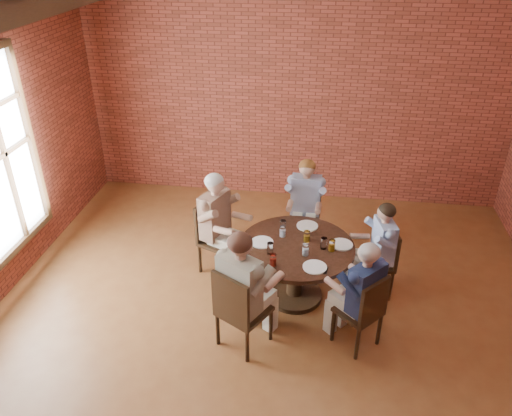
# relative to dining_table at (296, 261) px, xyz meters

# --- Properties ---
(floor) EXTENTS (7.00, 7.00, 0.00)m
(floor) POSITION_rel_dining_table_xyz_m (-0.25, -0.84, -0.53)
(floor) COLOR brown
(floor) RESTS_ON ground
(ceiling) EXTENTS (7.00, 7.00, 0.00)m
(ceiling) POSITION_rel_dining_table_xyz_m (-0.25, -0.84, 2.87)
(ceiling) COLOR silver
(ceiling) RESTS_ON wall_back
(wall_back) EXTENTS (7.00, 0.00, 7.00)m
(wall_back) POSITION_rel_dining_table_xyz_m (-0.25, 2.66, 1.17)
(wall_back) COLOR #973D2B
(wall_back) RESTS_ON ground
(dining_table) EXTENTS (1.34, 1.34, 0.75)m
(dining_table) POSITION_rel_dining_table_xyz_m (0.00, 0.00, 0.00)
(dining_table) COLOR #321F10
(dining_table) RESTS_ON floor
(chair_a) EXTENTS (0.46, 0.46, 0.89)m
(chair_a) POSITION_rel_dining_table_xyz_m (1.01, 0.23, -0.04)
(chair_a) COLOR #321F10
(chair_a) RESTS_ON floor
(diner_a) EXTENTS (0.67, 0.59, 1.24)m
(diner_a) POSITION_rel_dining_table_xyz_m (0.94, 0.22, 0.09)
(diner_a) COLOR #4367B0
(diner_a) RESTS_ON floor
(chair_b) EXTENTS (0.43, 0.43, 0.92)m
(chair_b) POSITION_rel_dining_table_xyz_m (0.04, 1.19, -0.03)
(chair_b) COLOR #321F10
(chair_b) RESTS_ON floor
(diner_b) EXTENTS (0.53, 0.65, 1.30)m
(diner_b) POSITION_rel_dining_table_xyz_m (0.04, 1.11, 0.12)
(diner_b) COLOR #838CA7
(diner_b) RESTS_ON floor
(chair_c) EXTENTS (0.58, 0.58, 0.96)m
(chair_c) POSITION_rel_dining_table_xyz_m (-1.08, 0.46, -0.01)
(chair_c) COLOR #321F10
(chair_c) RESTS_ON floor
(diner_c) EXTENTS (0.84, 0.77, 1.37)m
(diner_c) POSITION_rel_dining_table_xyz_m (-1.00, 0.43, 0.15)
(diner_c) COLOR brown
(diner_c) RESTS_ON floor
(chair_d) EXTENTS (0.63, 0.63, 0.98)m
(chair_d) POSITION_rel_dining_table_xyz_m (-0.53, -0.91, -0.00)
(chair_d) COLOR #321F10
(chair_d) RESTS_ON floor
(diner_d) EXTENTS (0.85, 0.90, 1.41)m
(diner_d) POSITION_rel_dining_table_xyz_m (-0.48, -0.83, 0.18)
(diner_d) COLOR gray
(diner_d) RESTS_ON floor
(chair_e) EXTENTS (0.57, 0.57, 0.91)m
(chair_e) POSITION_rel_dining_table_xyz_m (0.76, -0.72, -0.03)
(chair_e) COLOR #321F10
(chair_e) RESTS_ON floor
(diner_e) EXTENTS (0.79, 0.78, 1.29)m
(diner_e) POSITION_rel_dining_table_xyz_m (0.70, -0.67, 0.11)
(diner_e) COLOR #192548
(diner_e) RESTS_ON floor
(plate_a) EXTENTS (0.26, 0.26, 0.01)m
(plate_a) POSITION_rel_dining_table_xyz_m (0.51, 0.08, 0.23)
(plate_a) COLOR white
(plate_a) RESTS_ON dining_table
(plate_b) EXTENTS (0.26, 0.26, 0.01)m
(plate_b) POSITION_rel_dining_table_xyz_m (0.10, 0.43, 0.23)
(plate_b) COLOR white
(plate_b) RESTS_ON dining_table
(plate_c) EXTENTS (0.26, 0.26, 0.01)m
(plate_c) POSITION_rel_dining_table_xyz_m (-0.40, -0.00, 0.23)
(plate_c) COLOR white
(plate_c) RESTS_ON dining_table
(plate_d) EXTENTS (0.26, 0.26, 0.01)m
(plate_d) POSITION_rel_dining_table_xyz_m (0.22, -0.40, 0.23)
(plate_d) COLOR white
(plate_d) RESTS_ON dining_table
(glass_a) EXTENTS (0.07, 0.07, 0.14)m
(glass_a) POSITION_rel_dining_table_xyz_m (0.31, -0.02, 0.29)
(glass_a) COLOR white
(glass_a) RESTS_ON dining_table
(glass_b) EXTENTS (0.07, 0.07, 0.14)m
(glass_b) POSITION_rel_dining_table_xyz_m (0.11, 0.10, 0.29)
(glass_b) COLOR white
(glass_b) RESTS_ON dining_table
(glass_c) EXTENTS (0.07, 0.07, 0.14)m
(glass_c) POSITION_rel_dining_table_xyz_m (-0.19, 0.29, 0.29)
(glass_c) COLOR white
(glass_c) RESTS_ON dining_table
(glass_d) EXTENTS (0.07, 0.07, 0.14)m
(glass_d) POSITION_rel_dining_table_xyz_m (-0.18, 0.17, 0.29)
(glass_d) COLOR white
(glass_d) RESTS_ON dining_table
(glass_e) EXTENTS (0.07, 0.07, 0.14)m
(glass_e) POSITION_rel_dining_table_xyz_m (-0.28, -0.21, 0.29)
(glass_e) COLOR white
(glass_e) RESTS_ON dining_table
(glass_f) EXTENTS (0.07, 0.07, 0.14)m
(glass_f) POSITION_rel_dining_table_xyz_m (-0.23, -0.42, 0.29)
(glass_f) COLOR white
(glass_f) RESTS_ON dining_table
(glass_g) EXTENTS (0.07, 0.07, 0.14)m
(glass_g) POSITION_rel_dining_table_xyz_m (0.11, -0.18, 0.29)
(glass_g) COLOR white
(glass_g) RESTS_ON dining_table
(glass_h) EXTENTS (0.07, 0.07, 0.14)m
(glass_h) POSITION_rel_dining_table_xyz_m (0.40, -0.05, 0.29)
(glass_h) COLOR white
(glass_h) RESTS_ON dining_table
(smartphone) EXTENTS (0.08, 0.13, 0.01)m
(smartphone) POSITION_rel_dining_table_xyz_m (0.33, -0.43, 0.23)
(smartphone) COLOR black
(smartphone) RESTS_ON dining_table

